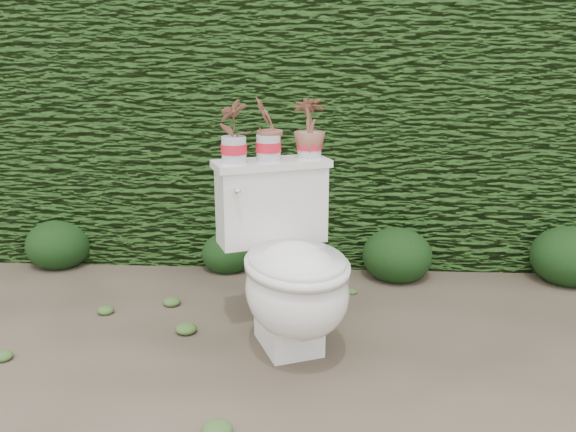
# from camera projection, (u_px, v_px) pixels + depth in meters

# --- Properties ---
(ground) EXTENTS (60.00, 60.00, 0.00)m
(ground) POSITION_uv_depth(u_px,v_px,m) (291.00, 365.00, 2.48)
(ground) COLOR #6C5D4A
(ground) RESTS_ON ground
(hedge) EXTENTS (8.00, 1.00, 1.60)m
(hedge) POSITION_uv_depth(u_px,v_px,m) (304.00, 120.00, 3.79)
(hedge) COLOR #315A1E
(hedge) RESTS_ON ground
(toilet) EXTENTS (0.68, 0.80, 0.78)m
(toilet) POSITION_uv_depth(u_px,v_px,m) (290.00, 270.00, 2.52)
(toilet) COLOR white
(toilet) RESTS_ON ground
(potted_plant_left) EXTENTS (0.16, 0.16, 0.25)m
(potted_plant_left) POSITION_uv_depth(u_px,v_px,m) (234.00, 132.00, 2.54)
(potted_plant_left) COLOR #30631E
(potted_plant_left) RESTS_ON toilet
(potted_plant_center) EXTENTS (0.16, 0.17, 0.26)m
(potted_plant_center) POSITION_uv_depth(u_px,v_px,m) (268.00, 130.00, 2.59)
(potted_plant_center) COLOR #30631E
(potted_plant_center) RESTS_ON toilet
(potted_plant_right) EXTENTS (0.16, 0.16, 0.25)m
(potted_plant_right) POSITION_uv_depth(u_px,v_px,m) (310.00, 130.00, 2.65)
(potted_plant_right) COLOR #30631E
(potted_plant_right) RESTS_ON toilet
(liriope_clump_1) EXTENTS (0.38, 0.38, 0.30)m
(liriope_clump_1) POSITION_uv_depth(u_px,v_px,m) (58.00, 240.00, 3.57)
(liriope_clump_1) COLOR #1C3C15
(liriope_clump_1) RESTS_ON ground
(liriope_clump_2) EXTENTS (0.30, 0.30, 0.24)m
(liriope_clump_2) POSITION_uv_depth(u_px,v_px,m) (228.00, 248.00, 3.51)
(liriope_clump_2) COLOR #1C3C15
(liriope_clump_2) RESTS_ON ground
(liriope_clump_3) EXTENTS (0.39, 0.39, 0.31)m
(liriope_clump_3) POSITION_uv_depth(u_px,v_px,m) (397.00, 250.00, 3.37)
(liriope_clump_3) COLOR #1C3C15
(liriope_clump_3) RESTS_ON ground
(liriope_clump_4) EXTENTS (0.41, 0.41, 0.33)m
(liriope_clump_4) POSITION_uv_depth(u_px,v_px,m) (570.00, 252.00, 3.32)
(liriope_clump_4) COLOR #1C3C15
(liriope_clump_4) RESTS_ON ground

